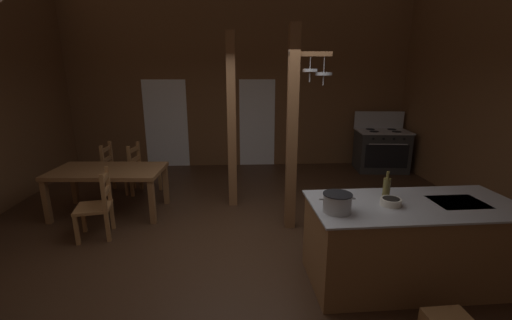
% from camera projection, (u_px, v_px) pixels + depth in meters
% --- Properties ---
extents(ground_plane, '(8.63, 8.83, 0.10)m').
position_uv_depth(ground_plane, '(245.00, 253.00, 4.27)').
color(ground_plane, '#382316').
extents(wall_back, '(8.63, 0.14, 4.48)m').
position_uv_depth(wall_back, '(240.00, 71.00, 7.61)').
color(wall_back, brown).
rests_on(wall_back, ground_plane).
extents(glazed_door_back_left, '(1.00, 0.01, 2.05)m').
position_uv_depth(glazed_door_back_left, '(166.00, 124.00, 7.77)').
color(glazed_door_back_left, white).
rests_on(glazed_door_back_left, ground_plane).
extents(glazed_panel_back_right, '(0.84, 0.01, 2.05)m').
position_uv_depth(glazed_panel_back_right, '(257.00, 123.00, 7.88)').
color(glazed_panel_back_right, white).
rests_on(glazed_panel_back_right, ground_plane).
extents(kitchen_island, '(2.19, 1.02, 0.91)m').
position_uv_depth(kitchen_island, '(410.00, 243.00, 3.52)').
color(kitchen_island, brown).
rests_on(kitchen_island, ground_plane).
extents(stove_range, '(1.21, 0.91, 1.32)m').
position_uv_depth(stove_range, '(381.00, 150.00, 7.59)').
color(stove_range, '#2E2E2E').
rests_on(stove_range, ground_plane).
extents(support_post_with_pot_rack, '(0.58, 0.22, 2.83)m').
position_uv_depth(support_post_with_pot_rack, '(294.00, 126.00, 4.52)').
color(support_post_with_pot_rack, brown).
rests_on(support_post_with_pot_rack, ground_plane).
extents(support_post_center, '(0.14, 0.14, 2.83)m').
position_uv_depth(support_post_center, '(232.00, 123.00, 5.36)').
color(support_post_center, brown).
rests_on(support_post_center, ground_plane).
extents(dining_table, '(1.75, 0.99, 0.74)m').
position_uv_depth(dining_table, '(108.00, 175.00, 5.21)').
color(dining_table, brown).
rests_on(dining_table, ground_plane).
extents(ladderback_chair_near_window, '(0.52, 0.52, 0.95)m').
position_uv_depth(ladderback_chair_near_window, '(97.00, 206.00, 4.50)').
color(ladderback_chair_near_window, olive).
rests_on(ladderback_chair_near_window, ground_plane).
extents(ladderback_chair_by_post, '(0.45, 0.45, 0.95)m').
position_uv_depth(ladderback_chair_by_post, '(116.00, 169.00, 6.18)').
color(ladderback_chair_by_post, olive).
rests_on(ladderback_chair_by_post, ground_plane).
extents(ladderback_chair_at_table_end, '(0.50, 0.50, 0.95)m').
position_uv_depth(ladderback_chair_at_table_end, '(142.00, 170.00, 6.13)').
color(ladderback_chair_at_table_end, olive).
rests_on(ladderback_chair_at_table_end, ground_plane).
extents(stockpot_on_counter, '(0.35, 0.28, 0.18)m').
position_uv_depth(stockpot_on_counter, '(337.00, 203.00, 3.18)').
color(stockpot_on_counter, '#A8AAB2').
rests_on(stockpot_on_counter, kitchen_island).
extents(mixing_bowl_on_counter, '(0.21, 0.21, 0.07)m').
position_uv_depth(mixing_bowl_on_counter, '(391.00, 202.00, 3.35)').
color(mixing_bowl_on_counter, silver).
rests_on(mixing_bowl_on_counter, kitchen_island).
extents(bottle_tall_on_counter, '(0.08, 0.08, 0.30)m').
position_uv_depth(bottle_tall_on_counter, '(387.00, 187.00, 3.53)').
color(bottle_tall_on_counter, brown).
rests_on(bottle_tall_on_counter, kitchen_island).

